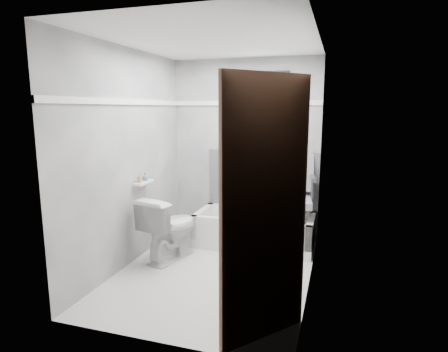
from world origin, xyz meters
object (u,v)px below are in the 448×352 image
at_px(door, 295,228).
at_px(soap_bottle_a, 139,178).
at_px(soap_bottle_b, 145,177).
at_px(office_chair, 288,194).
at_px(bathtub, 254,229).
at_px(toilet, 170,228).

relative_size(door, soap_bottle_a, 20.61).
bearing_deg(door, soap_bottle_b, 141.36).
xyz_separation_m(office_chair, door, (0.34, -2.22, 0.30)).
bearing_deg(bathtub, toilet, -139.77).
bearing_deg(office_chair, soap_bottle_a, -160.48).
bearing_deg(door, toilet, 137.02).
relative_size(office_chair, soap_bottle_b, 12.35).
height_order(office_chair, soap_bottle_a, office_chair).
distance_m(office_chair, soap_bottle_b, 1.75).
height_order(toilet, soap_bottle_a, soap_bottle_a).
relative_size(toilet, soap_bottle_b, 8.08).
height_order(bathtub, soap_bottle_b, soap_bottle_b).
distance_m(door, soap_bottle_a, 2.37).
distance_m(toilet, soap_bottle_a, 0.68).
xyz_separation_m(toilet, soap_bottle_a, (-0.32, -0.10, 0.59)).
relative_size(office_chair, toilet, 1.53).
distance_m(bathtub, office_chair, 0.64).
xyz_separation_m(bathtub, door, (0.75, -2.21, 0.79)).
xyz_separation_m(office_chair, soap_bottle_b, (-1.58, -0.69, 0.26)).
bearing_deg(toilet, door, 151.41).
height_order(bathtub, soap_bottle_a, soap_bottle_a).
bearing_deg(soap_bottle_a, toilet, 16.70).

